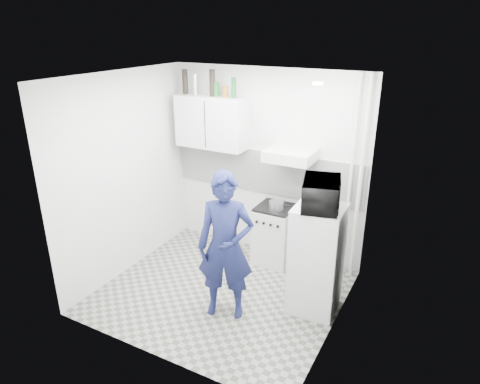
% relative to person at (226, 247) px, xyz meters
% --- Properties ---
extents(floor, '(2.80, 2.80, 0.00)m').
position_rel_person_xyz_m(floor, '(-0.25, 0.30, -0.85)').
color(floor, gray).
rests_on(floor, ground).
extents(ceiling, '(2.80, 2.80, 0.00)m').
position_rel_person_xyz_m(ceiling, '(-0.25, 0.30, 1.75)').
color(ceiling, white).
rests_on(ceiling, wall_back).
extents(wall_back, '(2.80, 0.00, 2.80)m').
position_rel_person_xyz_m(wall_back, '(-0.25, 1.55, 0.45)').
color(wall_back, silver).
rests_on(wall_back, floor).
extents(wall_left, '(0.00, 2.60, 2.60)m').
position_rel_person_xyz_m(wall_left, '(-1.65, 0.30, 0.45)').
color(wall_left, silver).
rests_on(wall_left, floor).
extents(wall_right, '(0.00, 2.60, 2.60)m').
position_rel_person_xyz_m(wall_right, '(1.15, 0.30, 0.45)').
color(wall_right, silver).
rests_on(wall_right, floor).
extents(person, '(0.72, 0.60, 1.70)m').
position_rel_person_xyz_m(person, '(0.00, 0.00, 0.00)').
color(person, '#141941').
rests_on(person, floor).
extents(stove, '(0.50, 0.50, 0.80)m').
position_rel_person_xyz_m(stove, '(0.02, 1.30, -0.45)').
color(stove, beige).
rests_on(stove, floor).
extents(fridge, '(0.55, 0.55, 1.28)m').
position_rel_person_xyz_m(fridge, '(0.85, 0.55, -0.21)').
color(fridge, silver).
rests_on(fridge, floor).
extents(stove_top, '(0.48, 0.48, 0.03)m').
position_rel_person_xyz_m(stove_top, '(0.02, 1.30, -0.04)').
color(stove_top, black).
rests_on(stove_top, stove).
extents(saucepan, '(0.20, 0.20, 0.11)m').
position_rel_person_xyz_m(saucepan, '(0.06, 1.23, 0.03)').
color(saucepan, silver).
rests_on(saucepan, stove_top).
extents(microwave, '(0.65, 0.52, 0.31)m').
position_rel_person_xyz_m(microwave, '(0.85, 0.55, 0.58)').
color(microwave, black).
rests_on(microwave, fridge).
extents(bottle_a, '(0.08, 0.08, 0.33)m').
position_rel_person_xyz_m(bottle_a, '(-1.41, 1.38, 1.51)').
color(bottle_a, black).
rests_on(bottle_a, upper_cabinet).
extents(bottle_b, '(0.07, 0.07, 0.27)m').
position_rel_person_xyz_m(bottle_b, '(-1.25, 1.38, 1.49)').
color(bottle_b, silver).
rests_on(bottle_b, upper_cabinet).
extents(bottle_d, '(0.08, 0.08, 0.35)m').
position_rel_person_xyz_m(bottle_d, '(-0.98, 1.38, 1.52)').
color(bottle_d, black).
rests_on(bottle_d, upper_cabinet).
extents(canister_a, '(0.08, 0.08, 0.19)m').
position_rel_person_xyz_m(canister_a, '(-0.91, 1.38, 1.45)').
color(canister_a, '#144C1E').
rests_on(canister_a, upper_cabinet).
extents(canister_b, '(0.07, 0.07, 0.14)m').
position_rel_person_xyz_m(canister_b, '(-0.78, 1.38, 1.42)').
color(canister_b, brown).
rests_on(canister_b, upper_cabinet).
extents(bottle_e, '(0.07, 0.07, 0.26)m').
position_rel_person_xyz_m(bottle_e, '(-0.65, 1.38, 1.48)').
color(bottle_e, '#144C1E').
rests_on(bottle_e, upper_cabinet).
extents(upper_cabinet, '(1.00, 0.35, 0.70)m').
position_rel_person_xyz_m(upper_cabinet, '(-1.00, 1.38, 1.00)').
color(upper_cabinet, silver).
rests_on(upper_cabinet, wall_back).
extents(range_hood, '(0.60, 0.50, 0.14)m').
position_rel_person_xyz_m(range_hood, '(0.20, 1.30, 0.72)').
color(range_hood, beige).
rests_on(range_hood, wall_back).
extents(backsplash, '(2.74, 0.03, 0.60)m').
position_rel_person_xyz_m(backsplash, '(-0.25, 1.54, 0.35)').
color(backsplash, white).
rests_on(backsplash, wall_back).
extents(pipe_a, '(0.05, 0.05, 2.60)m').
position_rel_person_xyz_m(pipe_a, '(1.05, 1.47, 0.45)').
color(pipe_a, beige).
rests_on(pipe_a, floor).
extents(pipe_b, '(0.04, 0.04, 2.60)m').
position_rel_person_xyz_m(pipe_b, '(0.93, 1.47, 0.45)').
color(pipe_b, beige).
rests_on(pipe_b, floor).
extents(ceiling_spot_fixture, '(0.10, 0.10, 0.02)m').
position_rel_person_xyz_m(ceiling_spot_fixture, '(0.75, 0.50, 1.72)').
color(ceiling_spot_fixture, white).
rests_on(ceiling_spot_fixture, ceiling).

